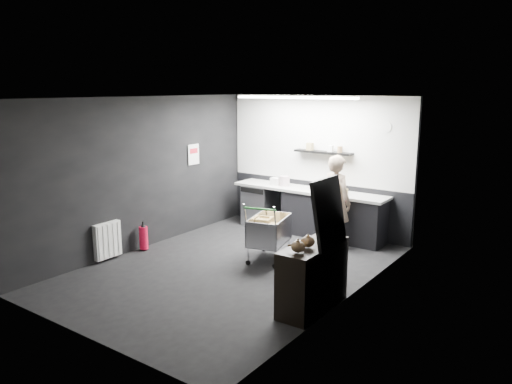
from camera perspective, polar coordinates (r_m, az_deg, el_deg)
The scene contains 22 objects.
floor at distance 8.11m, azimuth -2.73°, elevation -8.73°, with size 5.50×5.50×0.00m, color black.
ceiling at distance 7.59m, azimuth -2.94°, elevation 10.71°, with size 5.50×5.50×0.00m, color white.
wall_back at distance 10.00m, azimuth 7.00°, elevation 3.17°, with size 5.50×5.50×0.00m, color black.
wall_front at distance 5.89m, azimuth -19.69°, elevation -3.64°, with size 5.50×5.50×0.00m, color black.
wall_left at distance 9.09m, azimuth -12.77°, elevation 2.09°, with size 5.50×5.50×0.00m, color black.
wall_right at distance 6.71m, azimuth 10.70°, elevation -1.29°, with size 5.50×5.50×0.00m, color black.
kitchen_wall_panel at distance 9.92m, azimuth 7.02°, elevation 6.01°, with size 3.95×0.02×1.70m, color silver.
dado_panel at distance 10.15m, azimuth 6.82°, elevation -1.59°, with size 3.95×0.02×1.00m, color black.
floating_shelf at distance 9.76m, azimuth 7.70°, elevation 4.54°, with size 1.20×0.22×0.04m, color black.
wall_clock at distance 9.30m, azimuth 14.68°, elevation 7.18°, with size 0.20×0.20×0.03m, color white.
poster at distance 9.95m, azimuth -7.16°, elevation 4.29°, with size 0.02×0.30×0.40m, color white.
poster_red_band at distance 9.94m, azimuth -7.15°, elevation 4.68°, with size 0.01×0.22×0.10m, color red.
radiator at distance 8.72m, azimuth -16.62°, elevation -5.31°, with size 0.10×0.50×0.60m, color white.
ceiling_strip at distance 9.11m, azimuth 4.44°, elevation 10.71°, with size 2.40×0.20×0.04m, color white.
prep_counter at distance 9.83m, azimuth 6.63°, elevation -2.28°, with size 3.20×0.61×0.90m.
person at distance 9.04m, azimuth 9.17°, elevation -1.09°, with size 0.62×0.40×1.69m, color beige.
shopping_cart at distance 8.37m, azimuth 1.50°, elevation -4.61°, with size 0.75×1.04×1.00m.
sideboard at distance 6.60m, azimuth 6.73°, elevation -8.59°, with size 0.50×1.17×1.75m.
fire_extinguisher at distance 9.11m, azimuth -12.73°, elevation -5.04°, with size 0.15×0.15×0.50m.
cardboard_box at distance 9.50m, azimuth 8.62°, elevation 0.22°, with size 0.51×0.39×0.10m, color olive.
pink_tub at distance 10.06m, azimuth 3.29°, elevation 1.27°, with size 0.20×0.20×0.20m, color beige.
white_container at distance 10.12m, azimuth 2.20°, elevation 1.21°, with size 0.17×0.13×0.15m, color white.
Camera 1 is at (4.72, -5.94, 2.86)m, focal length 35.00 mm.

